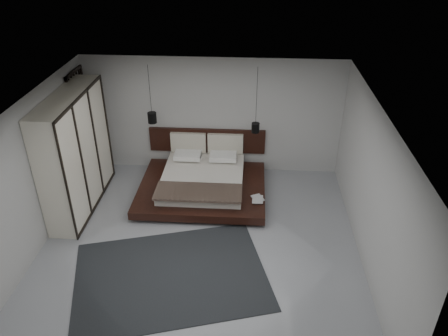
# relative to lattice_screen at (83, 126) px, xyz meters

# --- Properties ---
(floor) EXTENTS (6.00, 6.00, 0.00)m
(floor) POSITION_rel_lattice_screen_xyz_m (2.95, -2.45, -1.30)
(floor) COLOR #979A9F
(floor) RESTS_ON ground
(ceiling) EXTENTS (6.00, 6.00, 0.00)m
(ceiling) POSITION_rel_lattice_screen_xyz_m (2.95, -2.45, 1.50)
(ceiling) COLOR white
(ceiling) RESTS_ON wall_back
(wall_back) EXTENTS (6.00, 0.00, 6.00)m
(wall_back) POSITION_rel_lattice_screen_xyz_m (2.95, 0.55, 0.10)
(wall_back) COLOR #B1B1AF
(wall_back) RESTS_ON floor
(wall_front) EXTENTS (6.00, 0.00, 6.00)m
(wall_front) POSITION_rel_lattice_screen_xyz_m (2.95, -5.45, 0.10)
(wall_front) COLOR #B1B1AF
(wall_front) RESTS_ON floor
(wall_left) EXTENTS (0.00, 6.00, 6.00)m
(wall_left) POSITION_rel_lattice_screen_xyz_m (-0.05, -2.45, 0.10)
(wall_left) COLOR #B1B1AF
(wall_left) RESTS_ON floor
(wall_right) EXTENTS (0.00, 6.00, 6.00)m
(wall_right) POSITION_rel_lattice_screen_xyz_m (5.95, -2.45, 0.10)
(wall_right) COLOR #B1B1AF
(wall_right) RESTS_ON floor
(lattice_screen) EXTENTS (0.05, 0.90, 2.60)m
(lattice_screen) POSITION_rel_lattice_screen_xyz_m (0.00, 0.00, 0.00)
(lattice_screen) COLOR black
(lattice_screen) RESTS_ON floor
(bed) EXTENTS (2.79, 2.39, 1.08)m
(bed) POSITION_rel_lattice_screen_xyz_m (2.80, -0.54, -1.01)
(bed) COLOR black
(bed) RESTS_ON floor
(book_lower) EXTENTS (0.32, 0.35, 0.03)m
(book_lower) POSITION_rel_lattice_screen_xyz_m (3.95, -1.20, -1.03)
(book_lower) COLOR #99724C
(book_lower) RESTS_ON bed
(book_upper) EXTENTS (0.24, 0.32, 0.02)m
(book_upper) POSITION_rel_lattice_screen_xyz_m (3.93, -1.23, -1.00)
(book_upper) COLOR #99724C
(book_upper) RESTS_ON book_lower
(pendant_left) EXTENTS (0.20, 0.20, 1.31)m
(pendant_left) POSITION_rel_lattice_screen_xyz_m (1.66, -0.10, 0.31)
(pendant_left) COLOR black
(pendant_left) RESTS_ON ceiling
(pendant_right) EXTENTS (0.18, 0.18, 1.48)m
(pendant_right) POSITION_rel_lattice_screen_xyz_m (3.95, -0.10, 0.14)
(pendant_right) COLOR black
(pendant_right) RESTS_ON ceiling
(wardrobe) EXTENTS (0.60, 2.54, 2.49)m
(wardrobe) POSITION_rel_lattice_screen_xyz_m (0.25, -1.17, -0.05)
(wardrobe) COLOR white
(wardrobe) RESTS_ON floor
(rug) EXTENTS (3.81, 3.16, 0.01)m
(rug) POSITION_rel_lattice_screen_xyz_m (2.53, -3.28, -1.29)
(rug) COLOR black
(rug) RESTS_ON floor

